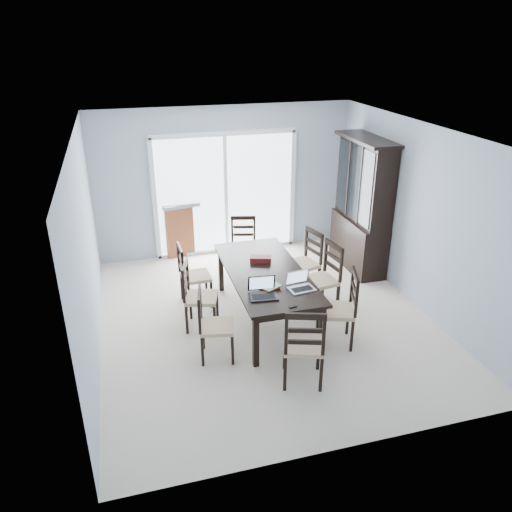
# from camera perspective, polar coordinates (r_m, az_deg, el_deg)

# --- Properties ---
(floor) EXTENTS (5.00, 5.00, 0.00)m
(floor) POSITION_cam_1_polar(r_m,az_deg,el_deg) (7.11, 1.08, -7.16)
(floor) COLOR beige
(floor) RESTS_ON ground
(ceiling) EXTENTS (5.00, 5.00, 0.00)m
(ceiling) POSITION_cam_1_polar(r_m,az_deg,el_deg) (6.15, 1.27, 13.92)
(ceiling) COLOR white
(ceiling) RESTS_ON back_wall
(back_wall) EXTENTS (4.50, 0.02, 2.60)m
(back_wall) POSITION_cam_1_polar(r_m,az_deg,el_deg) (8.81, -3.55, 8.46)
(back_wall) COLOR #9CA9BB
(back_wall) RESTS_ON floor
(wall_left) EXTENTS (0.02, 5.00, 2.60)m
(wall_left) POSITION_cam_1_polar(r_m,az_deg,el_deg) (6.30, -18.85, 0.41)
(wall_left) COLOR #9CA9BB
(wall_left) RESTS_ON floor
(wall_right) EXTENTS (0.02, 5.00, 2.60)m
(wall_right) POSITION_cam_1_polar(r_m,az_deg,el_deg) (7.45, 18.04, 4.22)
(wall_right) COLOR #9CA9BB
(wall_right) RESTS_ON floor
(balcony) EXTENTS (4.50, 2.00, 0.10)m
(balcony) POSITION_cam_1_polar(r_m,az_deg,el_deg) (10.18, -4.57, 2.64)
(balcony) COLOR gray
(balcony) RESTS_ON ground
(railing) EXTENTS (4.50, 0.06, 1.10)m
(railing) POSITION_cam_1_polar(r_m,az_deg,el_deg) (10.91, -5.72, 7.45)
(railing) COLOR #99999E
(railing) RESTS_ON balcony
(dining_table) EXTENTS (1.00, 2.20, 0.75)m
(dining_table) POSITION_cam_1_polar(r_m,az_deg,el_deg) (6.78, 1.12, -2.31)
(dining_table) COLOR black
(dining_table) RESTS_ON floor
(china_hutch) EXTENTS (0.50, 1.38, 2.20)m
(china_hutch) POSITION_cam_1_polar(r_m,az_deg,el_deg) (8.42, 12.02, 5.56)
(china_hutch) COLOR black
(china_hutch) RESTS_ON floor
(sliding_door) EXTENTS (2.52, 0.05, 2.18)m
(sliding_door) POSITION_cam_1_polar(r_m,az_deg,el_deg) (8.85, -3.49, 7.09)
(sliding_door) COLOR silver
(sliding_door) RESTS_ON floor
(chair_left_near) EXTENTS (0.48, 0.47, 1.06)m
(chair_left_near) POSITION_cam_1_polar(r_m,az_deg,el_deg) (6.07, -5.39, -7.04)
(chair_left_near) COLOR black
(chair_left_near) RESTS_ON floor
(chair_left_mid) EXTENTS (0.52, 0.52, 1.10)m
(chair_left_mid) POSITION_cam_1_polar(r_m,az_deg,el_deg) (6.70, -7.08, -3.74)
(chair_left_mid) COLOR black
(chair_left_mid) RESTS_ON floor
(chair_left_far) EXTENTS (0.44, 0.42, 1.10)m
(chair_left_far) POSITION_cam_1_polar(r_m,az_deg,el_deg) (7.25, -7.71, -1.48)
(chair_left_far) COLOR black
(chair_left_far) RESTS_ON floor
(chair_right_near) EXTENTS (0.56, 0.55, 1.16)m
(chair_right_near) POSITION_cam_1_polar(r_m,az_deg,el_deg) (6.39, 10.06, -5.09)
(chair_right_near) COLOR black
(chair_right_near) RESTS_ON floor
(chair_right_mid) EXTENTS (0.52, 0.51, 1.17)m
(chair_right_mid) POSITION_cam_1_polar(r_m,az_deg,el_deg) (7.12, 7.99, -1.64)
(chair_right_mid) COLOR black
(chair_right_mid) RESTS_ON floor
(chair_right_far) EXTENTS (0.54, 0.53, 1.13)m
(chair_right_far) POSITION_cam_1_polar(r_m,az_deg,el_deg) (7.62, 5.91, 0.13)
(chair_right_far) COLOR black
(chair_right_far) RESTS_ON floor
(chair_end_near) EXTENTS (0.56, 0.57, 1.18)m
(chair_end_near) POSITION_cam_1_polar(r_m,az_deg,el_deg) (5.58, 5.51, -9.44)
(chair_end_near) COLOR black
(chair_end_near) RESTS_ON floor
(chair_end_far) EXTENTS (0.50, 0.51, 1.09)m
(chair_end_far) POSITION_cam_1_polar(r_m,az_deg,el_deg) (8.23, -1.45, 1.96)
(chair_end_far) COLOR black
(chair_end_far) RESTS_ON floor
(laptop_dark) EXTENTS (0.36, 0.27, 0.23)m
(laptop_dark) POSITION_cam_1_polar(r_m,az_deg,el_deg) (6.08, 0.87, -4.25)
(laptop_dark) COLOR black
(laptop_dark) RESTS_ON dining_table
(laptop_silver) EXTENTS (0.35, 0.26, 0.22)m
(laptop_silver) POSITION_cam_1_polar(r_m,az_deg,el_deg) (6.27, 5.25, -3.43)
(laptop_silver) COLOR #B6B5B8
(laptop_silver) RESTS_ON dining_table
(book_stack) EXTENTS (0.30, 0.28, 0.04)m
(book_stack) POSITION_cam_1_polar(r_m,az_deg,el_deg) (6.29, 1.60, -3.57)
(book_stack) COLOR maroon
(book_stack) RESTS_ON dining_table
(cell_phone) EXTENTS (0.10, 0.06, 0.01)m
(cell_phone) POSITION_cam_1_polar(r_m,az_deg,el_deg) (5.91, 4.22, -5.77)
(cell_phone) COLOR black
(cell_phone) RESTS_ON dining_table
(game_box) EXTENTS (0.32, 0.24, 0.07)m
(game_box) POSITION_cam_1_polar(r_m,az_deg,el_deg) (7.01, 0.53, -0.33)
(game_box) COLOR #531013
(game_box) RESTS_ON dining_table
(hot_tub) EXTENTS (2.14, 1.98, 0.97)m
(hot_tub) POSITION_cam_1_polar(r_m,az_deg,el_deg) (9.79, -6.44, 4.99)
(hot_tub) COLOR brown
(hot_tub) RESTS_ON balcony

